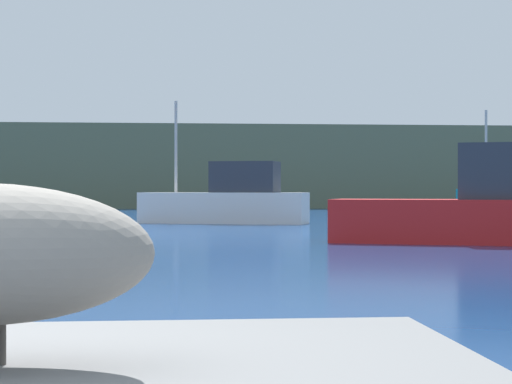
{
  "coord_description": "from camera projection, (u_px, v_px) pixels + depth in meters",
  "views": [
    {
      "loc": [
        1.64,
        -2.8,
        1.36
      ],
      "look_at": [
        3.78,
        19.54,
        1.3
      ],
      "focal_mm": 64.6,
      "sensor_mm": 36.0,
      "label": 1
    }
  ],
  "objects": [
    {
      "name": "fishing_boat_white",
      "position": [
        229.0,
        200.0,
        37.15
      ],
      "size": [
        6.98,
        3.92,
        5.0
      ],
      "rotation": [
        0.0,
        0.0,
        2.82
      ],
      "color": "white",
      "rests_on": "ground"
    },
    {
      "name": "hillside_backdrop",
      "position": [
        146.0,
        168.0,
        70.2
      ],
      "size": [
        140.0,
        10.03,
        6.11
      ],
      "primitive_type": "cube",
      "color": "#5B664C",
      "rests_on": "ground"
    },
    {
      "name": "fishing_boat_red",
      "position": [
        478.0,
        208.0,
        23.21
      ],
      "size": [
        6.91,
        4.23,
        3.71
      ],
      "rotation": [
        0.0,
        0.0,
        -0.38
      ],
      "color": "red",
      "rests_on": "ground"
    }
  ]
}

